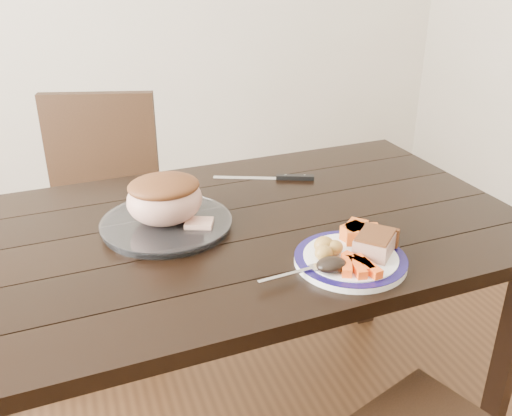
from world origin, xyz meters
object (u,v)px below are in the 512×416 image
object	(u,v)px
chair_far	(102,206)
carving_knife	(283,177)
serving_platter	(167,225)
dinner_plate	(350,260)
dining_table	(226,256)
roast_joint	(165,200)
pork_slice	(375,244)
fork	(299,272)

from	to	relation	value
chair_far	carving_knife	size ratio (longest dim) A/B	3.06
carving_knife	chair_far	bearing A→B (deg)	160.51
serving_platter	dinner_plate	bearing A→B (deg)	-41.09
dining_table	roast_joint	size ratio (longest dim) A/B	8.34
dinner_plate	chair_far	bearing A→B (deg)	115.94
serving_platter	roast_joint	bearing A→B (deg)	-90.00
chair_far	dinner_plate	world-z (taller)	chair_far
serving_platter	chair_far	bearing A→B (deg)	100.03
chair_far	roast_joint	size ratio (longest dim) A/B	4.73
dining_table	roast_joint	distance (m)	0.23
dinner_plate	pork_slice	world-z (taller)	pork_slice
serving_platter	roast_joint	distance (m)	0.07
chair_far	carving_knife	bearing A→B (deg)	153.75
carving_knife	pork_slice	bearing A→B (deg)	-65.64
dining_table	roast_joint	bearing A→B (deg)	163.49
fork	chair_far	bearing A→B (deg)	102.63
chair_far	serving_platter	distance (m)	0.74
dining_table	chair_far	distance (m)	0.79
serving_platter	carving_knife	distance (m)	0.46
fork	dinner_plate	bearing A→B (deg)	3.83
dinner_plate	pork_slice	bearing A→B (deg)	-4.76
dining_table	serving_platter	bearing A→B (deg)	163.49
chair_far	pork_slice	distance (m)	1.19
pork_slice	roast_joint	bearing A→B (deg)	142.61
chair_far	roast_joint	xyz separation A→B (m)	(0.12, -0.69, 0.31)
roast_joint	carving_knife	size ratio (longest dim) A/B	0.65
dining_table	roast_joint	world-z (taller)	roast_joint
pork_slice	fork	size ratio (longest dim) A/B	0.56
chair_far	fork	size ratio (longest dim) A/B	5.21
pork_slice	fork	xyz separation A→B (m)	(-0.20, -0.02, -0.02)
roast_joint	chair_far	bearing A→B (deg)	100.03
chair_far	carving_knife	distance (m)	0.76
serving_platter	pork_slice	xyz separation A→B (m)	(0.43, -0.33, 0.03)
chair_far	dinner_plate	xyz separation A→B (m)	(0.49, -1.01, 0.23)
dining_table	carving_knife	bearing A→B (deg)	43.36
fork	roast_joint	size ratio (longest dim) A/B	0.91
fork	roast_joint	world-z (taller)	roast_joint
dinner_plate	serving_platter	size ratio (longest dim) A/B	0.79
pork_slice	roast_joint	distance (m)	0.54
carving_knife	fork	bearing A→B (deg)	-85.74
serving_platter	carving_knife	xyz separation A→B (m)	(0.41, 0.21, -0.00)
serving_platter	fork	xyz separation A→B (m)	(0.23, -0.35, 0.01)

